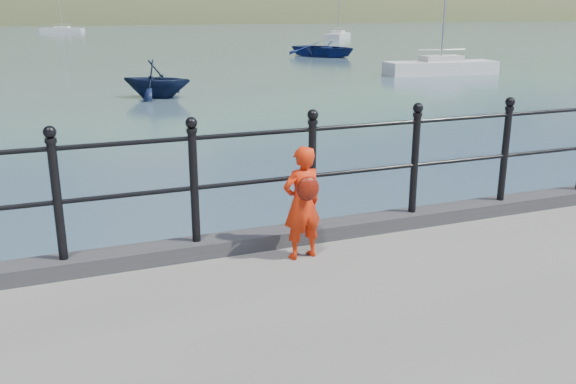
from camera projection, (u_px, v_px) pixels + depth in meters
name	position (u px, v px, depth m)	size (l,w,h in m)	color
ground	(253.00, 329.00, 6.50)	(600.00, 600.00, 0.00)	#2D4251
kerb	(256.00, 240.00, 6.06)	(60.00, 0.30, 0.15)	#28282B
railing	(255.00, 167.00, 5.85)	(18.11, 0.11, 1.20)	black
far_shore	(154.00, 79.00, 239.86)	(830.00, 200.00, 156.00)	#333A21
child	(302.00, 202.00, 5.67)	(0.43, 0.34, 1.08)	red
launch_blue	(325.00, 49.00, 45.28)	(3.91, 5.48, 1.14)	#121F52
launch_navy	(156.00, 79.00, 23.62)	(2.40, 2.78, 1.46)	#0E1732
sailboat_far	(338.00, 36.00, 73.77)	(5.57, 6.38, 9.51)	silver
sailboat_near	(441.00, 68.00, 32.47)	(6.19, 2.34, 8.34)	silver
sailboat_deep	(62.00, 30.00, 95.78)	(6.77, 4.26, 9.59)	beige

